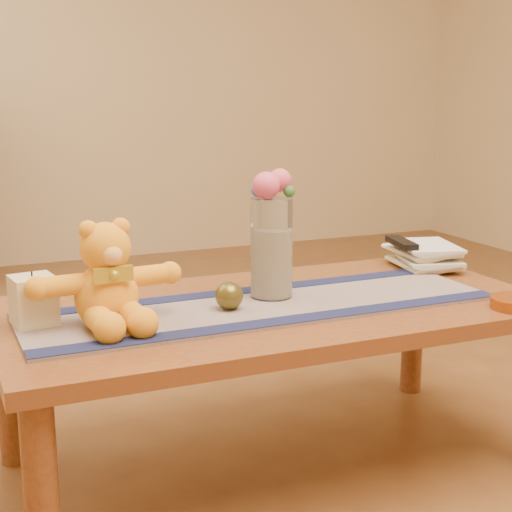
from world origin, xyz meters
name	(u,v)px	position (x,y,z in m)	size (l,w,h in m)	color
floor	(273,464)	(0.00, 0.00, 0.00)	(5.50, 5.50, 0.00)	brown
wall_back	(68,22)	(0.00, 2.75, 1.35)	(5.50, 5.50, 0.00)	tan
coffee_table_top	(274,311)	(0.00, 0.00, 0.43)	(1.40, 0.70, 0.04)	#603117
table_leg_fl	(41,494)	(-0.64, -0.29, 0.21)	(0.07, 0.07, 0.41)	#603117
table_leg_bl	(10,391)	(-0.64, 0.29, 0.21)	(0.07, 0.07, 0.41)	#603117
table_leg_br	(413,332)	(0.64, 0.29, 0.21)	(0.07, 0.07, 0.41)	#603117
persian_runner	(262,306)	(-0.04, -0.03, 0.45)	(1.20, 0.35, 0.01)	#1B1F4D
runner_border_near	(288,320)	(-0.04, -0.17, 0.46)	(1.20, 0.06, 0.00)	#161B42
runner_border_far	(240,291)	(-0.04, 0.12, 0.46)	(1.20, 0.06, 0.00)	#161B42
teddy_bear	(106,275)	(-0.44, -0.02, 0.57)	(0.34, 0.28, 0.23)	#F7A11F
pillar_candle	(33,300)	(-0.59, 0.04, 0.51)	(0.09, 0.09, 0.11)	beige
candle_wick	(32,274)	(-0.59, 0.04, 0.58)	(0.00, 0.00, 0.01)	black
glass_vase	(272,248)	(0.01, 0.04, 0.59)	(0.11, 0.11, 0.26)	silver
potpourri_fill	(271,263)	(0.01, 0.04, 0.55)	(0.09, 0.09, 0.18)	beige
rose_left	(266,186)	(-0.01, 0.03, 0.75)	(0.07, 0.07, 0.07)	#E04F74
rose_right	(280,180)	(0.04, 0.04, 0.76)	(0.06, 0.06, 0.06)	#E04F74
blue_flower_back	(270,186)	(0.02, 0.07, 0.75)	(0.04, 0.04, 0.04)	#5561B8
blue_flower_side	(258,190)	(-0.02, 0.06, 0.74)	(0.04, 0.04, 0.04)	#5561B8
leaf_sprig	(289,191)	(0.05, 0.02, 0.74)	(0.03, 0.03, 0.03)	#33662D
bronze_ball	(229,296)	(-0.13, -0.03, 0.49)	(0.07, 0.07, 0.07)	#524A1B
book_bottom	(399,266)	(0.51, 0.20, 0.46)	(0.17, 0.22, 0.02)	#F8EDBF
book_lower	(402,260)	(0.52, 0.19, 0.48)	(0.16, 0.22, 0.02)	#F8EDBF
book_upper	(398,254)	(0.51, 0.20, 0.50)	(0.17, 0.22, 0.02)	#F8EDBF
book_top	(402,248)	(0.52, 0.19, 0.52)	(0.16, 0.22, 0.02)	#F8EDBF
tv_remote	(402,243)	(0.51, 0.19, 0.54)	(0.04, 0.16, 0.02)	black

